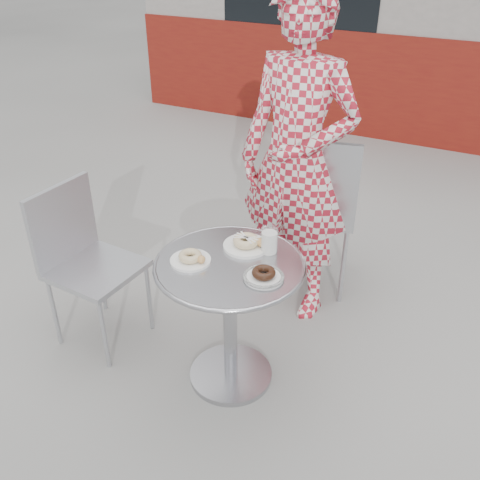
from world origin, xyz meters
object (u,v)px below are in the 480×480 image
at_px(milk_cup, 269,241).
at_px(seated_person, 297,162).
at_px(plate_checker, 264,275).
at_px(bistro_table, 230,294).
at_px(plate_far, 247,243).
at_px(chair_left, 99,296).
at_px(plate_near, 191,258).
at_px(chair_far, 312,238).

bearing_deg(milk_cup, seated_person, 100.21).
height_order(seated_person, plate_checker, seated_person).
bearing_deg(bistro_table, plate_far, 86.84).
distance_m(seated_person, milk_cup, 0.57).
xyz_separation_m(chair_left, plate_near, (0.59, -0.03, 0.42)).
relative_size(bistro_table, plate_near, 3.80).
height_order(plate_checker, milk_cup, milk_cup).
relative_size(bistro_table, plate_checker, 3.91).
relative_size(plate_far, milk_cup, 1.73).
relative_size(chair_left, plate_far, 4.08).
relative_size(chair_far, plate_near, 5.57).
distance_m(plate_checker, milk_cup, 0.21).
relative_size(plate_far, plate_checker, 1.21).
bearing_deg(chair_left, plate_checker, -86.33).
distance_m(bistro_table, chair_left, 0.78).
distance_m(chair_left, milk_cup, 0.99).
bearing_deg(plate_near, plate_checker, 5.22).
relative_size(bistro_table, seated_person, 0.38).
distance_m(chair_far, plate_far, 0.88).
xyz_separation_m(plate_checker, milk_cup, (-0.06, 0.19, 0.04)).
bearing_deg(plate_far, chair_left, -166.23).
bearing_deg(chair_far, chair_left, 37.15).
height_order(chair_left, milk_cup, chair_left).
bearing_deg(plate_near, milk_cup, 40.18).
relative_size(chair_far, plate_far, 4.75).
relative_size(chair_far, chair_left, 1.16).
xyz_separation_m(bistro_table, plate_far, (0.01, 0.15, 0.18)).
height_order(chair_left, plate_far, chair_left).
bearing_deg(plate_far, seated_person, 89.33).
xyz_separation_m(chair_left, plate_far, (0.75, 0.18, 0.42)).
relative_size(seated_person, plate_checker, 10.21).
bearing_deg(chair_left, seated_person, -42.26).
bearing_deg(chair_far, plate_far, 73.24).
bearing_deg(plate_near, seated_person, 77.78).
height_order(chair_far, seated_person, seated_person).
bearing_deg(chair_left, plate_near, -89.19).
bearing_deg(chair_far, plate_near, 64.94).
distance_m(seated_person, plate_checker, 0.77).
distance_m(plate_far, plate_checker, 0.25).
distance_m(chair_left, plate_far, 0.88).
relative_size(seated_person, plate_far, 8.47).
relative_size(seated_person, plate_near, 9.93).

